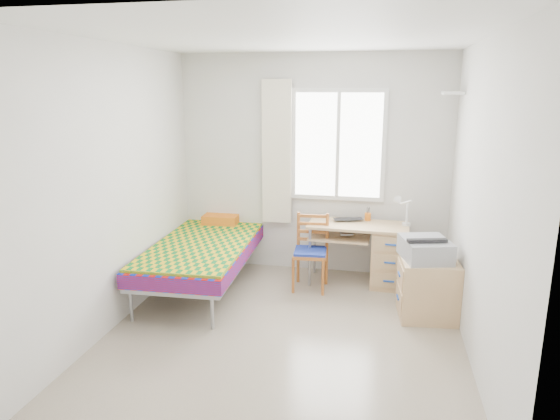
# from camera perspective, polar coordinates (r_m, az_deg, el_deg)

# --- Properties ---
(floor) EXTENTS (3.50, 3.50, 0.00)m
(floor) POSITION_cam_1_polar(r_m,az_deg,el_deg) (4.73, 0.43, -13.95)
(floor) COLOR #BCAD93
(floor) RESTS_ON ground
(ceiling) EXTENTS (3.50, 3.50, 0.00)m
(ceiling) POSITION_cam_1_polar(r_m,az_deg,el_deg) (4.20, 0.50, 19.22)
(ceiling) COLOR white
(ceiling) RESTS_ON wall_back
(wall_back) EXTENTS (3.20, 0.00, 3.20)m
(wall_back) POSITION_cam_1_polar(r_m,az_deg,el_deg) (5.98, 3.73, 5.10)
(wall_back) COLOR silver
(wall_back) RESTS_ON ground
(wall_left) EXTENTS (0.00, 3.50, 3.50)m
(wall_left) POSITION_cam_1_polar(r_m,az_deg,el_deg) (4.85, -18.45, 2.35)
(wall_left) COLOR silver
(wall_left) RESTS_ON ground
(wall_right) EXTENTS (0.00, 3.50, 3.50)m
(wall_right) POSITION_cam_1_polar(r_m,az_deg,el_deg) (4.28, 21.99, 0.60)
(wall_right) COLOR silver
(wall_right) RESTS_ON ground
(window) EXTENTS (1.10, 0.04, 1.30)m
(window) POSITION_cam_1_polar(r_m,az_deg,el_deg) (5.89, 6.65, 7.35)
(window) COLOR white
(window) RESTS_ON wall_back
(curtain) EXTENTS (0.35, 0.05, 1.70)m
(curtain) POSITION_cam_1_polar(r_m,az_deg,el_deg) (5.96, -0.37, 6.55)
(curtain) COLOR beige
(curtain) RESTS_ON wall_back
(floating_shelf) EXTENTS (0.20, 0.32, 0.03)m
(floating_shelf) POSITION_cam_1_polar(r_m,az_deg,el_deg) (5.55, 19.14, 12.52)
(floating_shelf) COLOR white
(floating_shelf) RESTS_ON wall_right
(bed) EXTENTS (1.07, 2.19, 0.94)m
(bed) POSITION_cam_1_polar(r_m,az_deg,el_deg) (5.72, -8.32, -4.14)
(bed) COLOR #97999F
(bed) RESTS_ON floor
(desk) EXTENTS (1.14, 0.55, 0.70)m
(desk) POSITION_cam_1_polar(r_m,az_deg,el_deg) (5.80, 11.71, -4.76)
(desk) COLOR tan
(desk) RESTS_ON floor
(chair) EXTENTS (0.39, 0.39, 0.85)m
(chair) POSITION_cam_1_polar(r_m,az_deg,el_deg) (5.59, 3.65, -4.21)
(chair) COLOR #95431C
(chair) RESTS_ON floor
(cabinet) EXTENTS (0.58, 0.53, 0.59)m
(cabinet) POSITION_cam_1_polar(r_m,az_deg,el_deg) (5.13, 16.51, -8.65)
(cabinet) COLOR tan
(cabinet) RESTS_ON floor
(printer) EXTENTS (0.53, 0.58, 0.21)m
(printer) POSITION_cam_1_polar(r_m,az_deg,el_deg) (5.03, 16.28, -4.26)
(printer) COLOR #9D9FA4
(printer) RESTS_ON cabinet
(laptop) EXTENTS (0.39, 0.31, 0.03)m
(laptop) POSITION_cam_1_polar(r_m,az_deg,el_deg) (5.79, 7.91, -1.23)
(laptop) COLOR black
(laptop) RESTS_ON desk
(pen_cup) EXTENTS (0.08, 0.08, 0.09)m
(pen_cup) POSITION_cam_1_polar(r_m,az_deg,el_deg) (5.88, 9.99, -0.76)
(pen_cup) COLOR orange
(pen_cup) RESTS_ON desk
(task_lamp) EXTENTS (0.21, 0.31, 0.37)m
(task_lamp) POSITION_cam_1_polar(r_m,az_deg,el_deg) (5.60, 13.79, 0.29)
(task_lamp) COLOR white
(task_lamp) RESTS_ON desk
(book) EXTENTS (0.19, 0.23, 0.02)m
(book) POSITION_cam_1_polar(r_m,az_deg,el_deg) (5.75, 6.82, -2.58)
(book) COLOR gray
(book) RESTS_ON desk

